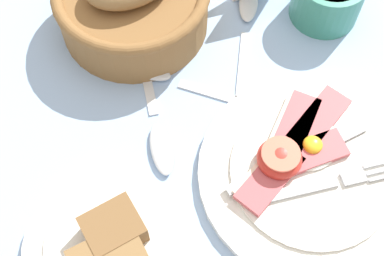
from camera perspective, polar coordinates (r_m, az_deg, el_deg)
ground_plane at (r=0.62m, az=5.87°, el=-7.22°), size 3.00×3.00×0.00m
breakfast_plate at (r=0.63m, az=12.19°, el=-4.20°), size 0.26×0.26×0.04m
bread_plate at (r=0.59m, az=-9.18°, el=-12.47°), size 0.17×0.17×0.05m
bread_basket at (r=0.72m, az=-6.38°, el=13.27°), size 0.20×0.20×0.11m
teaspoon_by_saucer at (r=0.65m, az=-3.72°, el=-0.18°), size 0.03×0.19×0.01m
teaspoon_near_cup at (r=0.75m, az=5.92°, el=11.61°), size 0.08×0.19×0.01m
teaspoon_stray at (r=0.69m, az=-2.90°, el=5.55°), size 0.17×0.12×0.01m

